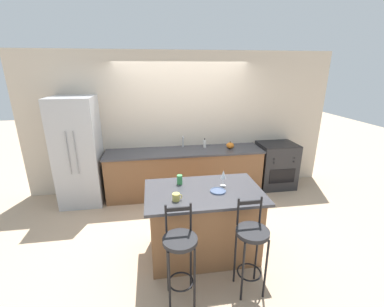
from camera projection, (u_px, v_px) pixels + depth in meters
ground_plane at (188, 202)px, 4.82m from camera, size 18.00×18.00×0.00m
wall_back at (182, 123)px, 5.07m from camera, size 6.00×0.07×2.70m
back_counter at (185, 172)px, 5.04m from camera, size 2.99×0.71×0.89m
sink_faucet at (183, 140)px, 5.05m from camera, size 0.02×0.13×0.22m
kitchen_island at (203, 222)px, 3.37m from camera, size 1.47×0.92×0.92m
refrigerator at (79, 152)px, 4.56m from camera, size 0.73×0.74×1.94m
oven_range at (276, 165)px, 5.33m from camera, size 0.74×0.63×0.93m
bar_stool_near at (180, 251)px, 2.61m from camera, size 0.35×0.35×1.09m
bar_stool_far at (251, 242)px, 2.73m from camera, size 0.35×0.35×1.09m
dinner_plate at (218, 191)px, 3.20m from camera, size 0.20×0.20×0.02m
wine_glass at (223, 175)px, 3.32m from camera, size 0.07×0.07×0.22m
coffee_mug at (176, 197)px, 2.98m from camera, size 0.12×0.09×0.09m
tumbler_cup at (180, 180)px, 3.40m from camera, size 0.07×0.07×0.13m
pumpkin_decoration at (230, 145)px, 4.99m from camera, size 0.15×0.15×0.14m
soap_bottle at (205, 144)px, 5.04m from camera, size 0.05×0.05×0.19m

